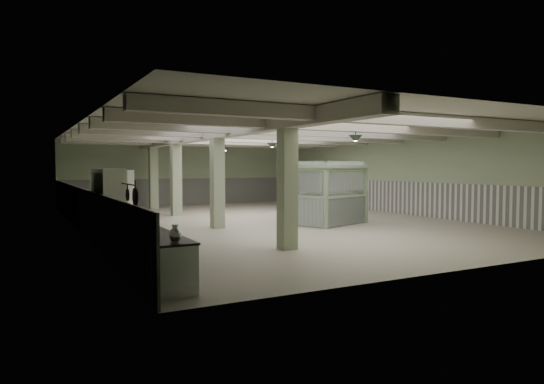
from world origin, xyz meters
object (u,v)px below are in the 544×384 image
guard_booth (323,182)px  filing_cabinet (359,206)px  prep_counter (142,250)px  walkin_cooler (109,209)px

guard_booth → filing_cabinet: (1.56, -0.20, -0.94)m
prep_counter → filing_cabinet: bearing=28.2°
prep_counter → filing_cabinet: (9.72, 5.20, 0.18)m
walkin_cooler → prep_counter: bearing=-88.6°
prep_counter → guard_booth: (8.16, 5.40, 1.12)m
prep_counter → filing_cabinet: size_ratio=3.76×
prep_counter → guard_booth: bearing=33.5°
filing_cabinet → prep_counter: bearing=-147.0°
prep_counter → filing_cabinet: filing_cabinet is taller
walkin_cooler → filing_cabinet: (9.80, 1.71, -0.40)m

